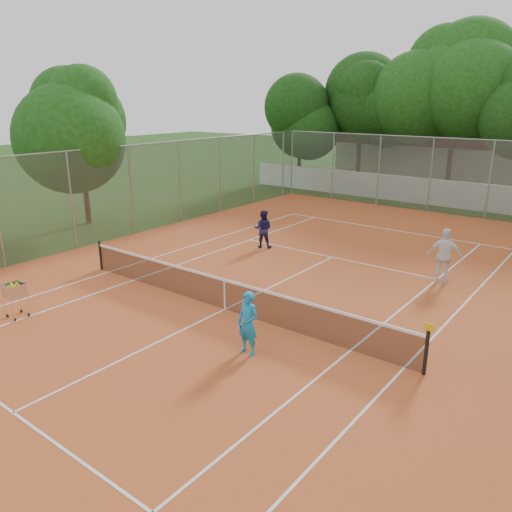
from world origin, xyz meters
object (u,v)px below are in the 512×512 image
Objects in this scene: clubhouse at (459,151)px; player_far_left at (263,229)px; player_far_right at (444,256)px; player_near at (248,323)px; ball_hopper at (16,299)px; tennis_net at (225,294)px.

clubhouse reaches higher than player_far_left.
clubhouse is 8.76× the size of player_far_right.
clubhouse is at bearing -117.05° from player_far_left.
player_near reaches higher than player_far_left.
player_far_right is at bearing 157.87° from player_far_left.
player_near is at bearing 35.02° from ball_hopper.
clubhouse is 33.12m from ball_hopper.
player_near is at bearing 60.29° from player_far_right.
tennis_net is 7.56m from player_far_right.
player_far_left is 0.84× the size of player_far_right.
player_near is at bearing -37.15° from tennis_net.
clubhouse is 23.70m from player_far_right.
player_far_left is at bearing -92.46° from clubhouse.
player_far_right is 1.70× the size of ball_hopper.
player_far_left is (-2.99, 5.87, 0.30)m from tennis_net.
ball_hopper reaches higher than tennis_net.
player_far_right is 13.36m from ball_hopper.
player_far_right is (7.31, 0.31, 0.15)m from player_far_left.
tennis_net is 7.44× the size of player_near.
player_far_right is at bearing 75.87° from player_near.
tennis_net is 6.60m from player_far_left.
ball_hopper is at bearing 57.76° from player_far_left.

